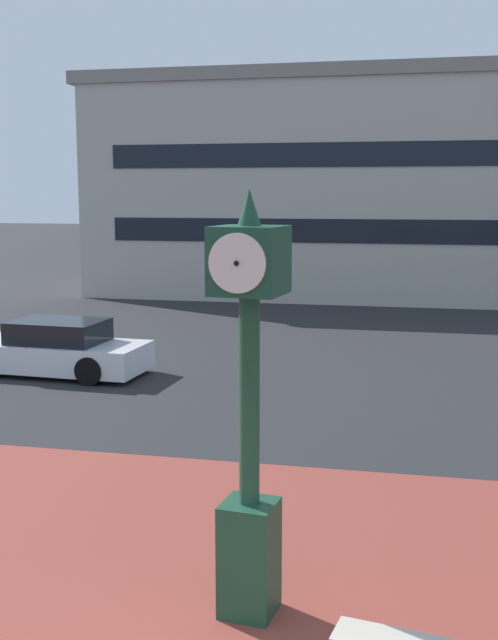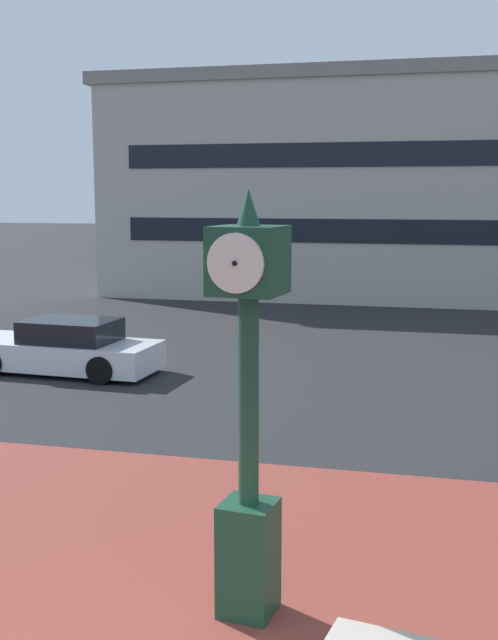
% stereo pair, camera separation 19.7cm
% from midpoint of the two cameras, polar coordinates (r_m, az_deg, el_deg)
% --- Properties ---
extents(street_clock, '(0.72, 0.77, 4.26)m').
position_cam_midpoint_polar(street_clock, '(7.78, -0.71, -6.79)').
color(street_clock, '#19422D').
rests_on(street_clock, ground).
extents(car_street_mid, '(4.67, 2.06, 1.28)m').
position_cam_midpoint_polar(car_street_mid, '(19.26, -14.25, -2.09)').
color(car_street_mid, silver).
rests_on(car_street_mid, ground).
extents(civic_building, '(31.19, 10.75, 8.96)m').
position_cam_midpoint_polar(civic_building, '(35.17, 15.23, 9.24)').
color(civic_building, '#B2ADA3').
rests_on(civic_building, ground).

